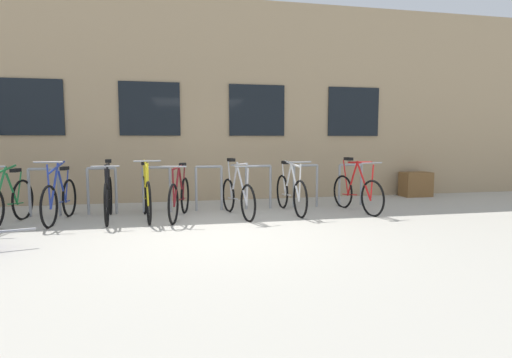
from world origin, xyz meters
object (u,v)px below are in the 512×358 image
bicycle_silver (237,196)px  planter_box (416,184)px  bicycle_maroon (180,197)px  bicycle_blue (60,199)px  bicycle_red (357,192)px  bicycle_black (108,197)px  bicycle_white (291,192)px  bicycle_green (8,202)px  bicycle_yellow (146,196)px

bicycle_silver → planter_box: size_ratio=2.39×
bicycle_maroon → bicycle_blue: (-2.02, 0.11, 0.00)m
bicycle_red → bicycle_silver: 2.36m
bicycle_black → bicycle_white: (3.35, 0.02, -0.01)m
bicycle_green → bicycle_white: 4.89m
bicycle_black → planter_box: size_ratio=2.60×
bicycle_maroon → bicycle_silver: bearing=-1.7°
bicycle_maroon → bicycle_silver: size_ratio=1.00×
bicycle_silver → bicycle_yellow: (-1.63, 0.10, 0.02)m
bicycle_maroon → bicycle_yellow: (-0.58, 0.07, 0.02)m
bicycle_green → bicycle_white: bicycle_white is taller
bicycle_blue → bicycle_green: bearing=-169.1°
bicycle_black → bicycle_yellow: 0.65m
bicycle_maroon → bicycle_white: 2.12m
planter_box → bicycle_silver: bearing=-161.1°
bicycle_black → bicycle_blue: (-0.79, -0.02, -0.01)m
bicycle_black → bicycle_green: bicycle_black is taller
bicycle_maroon → bicycle_blue: size_ratio=1.01×
bicycle_red → planter_box: 2.86m
bicycle_maroon → planter_box: bearing=15.4°
bicycle_blue → bicycle_red: bearing=-1.5°
bicycle_red → bicycle_green: bicycle_red is taller
bicycle_red → bicycle_maroon: bearing=179.3°
bicycle_red → bicycle_green: bearing=180.0°
planter_box → bicycle_white: bearing=-158.4°
bicycle_black → bicycle_red: (4.64, -0.16, -0.01)m
planter_box → bicycle_yellow: bearing=-166.6°
bicycle_maroon → bicycle_white: size_ratio=0.95×
bicycle_black → bicycle_yellow: size_ratio=1.04×
bicycle_black → bicycle_white: bicycle_black is taller
bicycle_black → bicycle_blue: bicycle_blue is taller
bicycle_blue → bicycle_yellow: (1.44, -0.04, 0.02)m
bicycle_black → bicycle_red: 4.64m
bicycle_red → planter_box: (2.36, 1.62, -0.08)m
bicycle_red → bicycle_blue: size_ratio=1.01×
bicycle_white → bicycle_maroon: bearing=-176.2°
bicycle_black → bicycle_white: 3.35m
bicycle_blue → planter_box: size_ratio=2.37×
bicycle_maroon → planter_box: size_ratio=2.39×
bicycle_blue → bicycle_silver: bearing=-2.6°
bicycle_white → planter_box: size_ratio=2.51×
bicycle_maroon → bicycle_white: bicycle_white is taller
bicycle_red → bicycle_yellow: size_ratio=0.95×
bicycle_green → bicycle_yellow: bicycle_yellow is taller
bicycle_blue → bicycle_yellow: 1.44m
bicycle_green → bicycle_red: bearing=-0.0°
bicycle_blue → bicycle_silver: size_ratio=0.99×
bicycle_maroon → planter_box: bicycle_maroon is taller
bicycle_black → bicycle_green: size_ratio=1.09×
bicycle_black → bicycle_green: 1.55m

